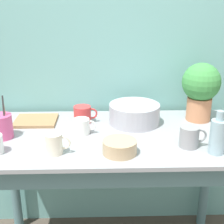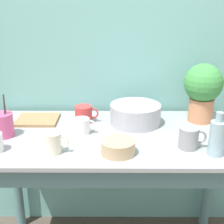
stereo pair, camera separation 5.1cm
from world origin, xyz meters
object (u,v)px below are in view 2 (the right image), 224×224
potted_plant (203,89)px  mug_white (82,126)px  mug_red (84,114)px  utensil_cup (3,125)px  bowl_wash_large (135,114)px  bottle_tall (217,137)px  bowl_small_tan (118,147)px  mug_cream (53,143)px  tray_board (38,120)px  mug_grey (189,138)px

potted_plant → mug_white: 0.69m
mug_red → utensil_cup: 0.43m
potted_plant → bowl_wash_large: 0.39m
bottle_tall → bowl_small_tan: size_ratio=1.31×
mug_cream → utensil_cup: bearing=147.8°
bowl_wash_large → tray_board: (-0.55, 0.03, -0.05)m
bowl_wash_large → bottle_tall: bearing=-47.8°
bottle_tall → mug_grey: size_ratio=1.58×
bowl_small_tan → bottle_tall: bearing=-1.5°
potted_plant → mug_red: bearing=-178.2°
mug_white → tray_board: (-0.27, 0.17, -0.03)m
mug_grey → utensil_cup: size_ratio=0.58×
potted_plant → tray_board: bearing=-179.4°
potted_plant → bottle_tall: 0.42m
mug_grey → bowl_small_tan: size_ratio=0.83×
bottle_tall → mug_cream: bottle_tall is taller
bottle_tall → mug_cream: 0.72m
bowl_wash_large → bowl_small_tan: (-0.10, -0.36, -0.02)m
bottle_tall → mug_grey: (-0.10, 0.07, -0.03)m
potted_plant → bowl_small_tan: bearing=-139.8°
bottle_tall → tray_board: bearing=155.8°
mug_grey → utensil_cup: (-0.90, 0.13, 0.01)m
mug_grey → potted_plant: bearing=67.6°
bottle_tall → mug_red: 0.73m
bowl_wash_large → bottle_tall: size_ratio=1.38×
bowl_wash_large → potted_plant: bearing=6.4°
mug_red → mug_white: mug_red is taller
mug_white → tray_board: 0.32m
bowl_wash_large → mug_white: bowl_wash_large is taller
potted_plant → bottle_tall: (-0.04, -0.41, -0.11)m
bowl_wash_large → mug_red: bearing=175.8°
mug_red → bowl_wash_large: bearing=-4.2°
potted_plant → bottle_tall: potted_plant is taller
tray_board → bowl_wash_large: bearing=-3.2°
tray_board → potted_plant: bearing=0.6°
bowl_wash_large → bowl_small_tan: 0.37m
bottle_tall → mug_white: 0.66m
mug_cream → mug_white: (0.11, 0.21, -0.01)m
mug_cream → mug_white: size_ratio=0.98×
utensil_cup → bowl_wash_large: bearing=14.2°
mug_cream → tray_board: (-0.16, 0.38, -0.04)m
mug_grey → bowl_small_tan: 0.33m
bottle_tall → bowl_wash_large: bearing=132.2°
bowl_wash_large → mug_cream: 0.52m
tray_board → mug_white: bearing=-31.8°
utensil_cup → tray_board: utensil_cup is taller
utensil_cup → mug_cream: bearing=-32.2°
bottle_tall → bowl_small_tan: 0.44m
bowl_wash_large → mug_red: (-0.29, 0.02, -0.01)m
mug_grey → bowl_wash_large: bearing=127.4°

